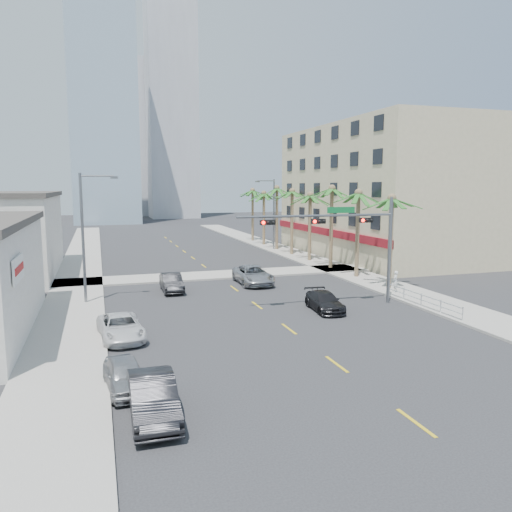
# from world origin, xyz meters

# --- Properties ---
(ground) EXTENTS (260.00, 260.00, 0.00)m
(ground) POSITION_xyz_m (0.00, 0.00, 0.00)
(ground) COLOR #262628
(ground) RESTS_ON ground
(sidewalk_right) EXTENTS (4.00, 120.00, 0.15)m
(sidewalk_right) POSITION_xyz_m (12.00, 20.00, 0.07)
(sidewalk_right) COLOR gray
(sidewalk_right) RESTS_ON ground
(sidewalk_left) EXTENTS (4.00, 120.00, 0.15)m
(sidewalk_left) POSITION_xyz_m (-12.00, 20.00, 0.07)
(sidewalk_left) COLOR gray
(sidewalk_left) RESTS_ON ground
(sidewalk_cross) EXTENTS (80.00, 4.00, 0.15)m
(sidewalk_cross) POSITION_xyz_m (0.00, 22.00, 0.07)
(sidewalk_cross) COLOR gray
(sidewalk_cross) RESTS_ON ground
(building_right) EXTENTS (15.25, 28.00, 15.00)m
(building_right) POSITION_xyz_m (21.99, 30.00, 7.50)
(building_right) COLOR tan
(building_right) RESTS_ON ground
(tower_far_left) EXTENTS (14.00, 14.00, 48.00)m
(tower_far_left) POSITION_xyz_m (-8.00, 95.00, 24.00)
(tower_far_left) COLOR #99B2C6
(tower_far_left) RESTS_ON ground
(tower_far_right) EXTENTS (12.00, 12.00, 60.00)m
(tower_far_right) POSITION_xyz_m (9.00, 110.00, 30.00)
(tower_far_right) COLOR #ADADB2
(tower_far_right) RESTS_ON ground
(tower_far_center) EXTENTS (16.00, 16.00, 42.00)m
(tower_far_center) POSITION_xyz_m (-3.00, 125.00, 21.00)
(tower_far_center) COLOR #ADADB2
(tower_far_center) RESTS_ON ground
(traffic_signal_mast) EXTENTS (11.12, 0.54, 7.20)m
(traffic_signal_mast) POSITION_xyz_m (5.78, 7.95, 5.06)
(traffic_signal_mast) COLOR slate
(traffic_signal_mast) RESTS_ON ground
(palm_tree_0) EXTENTS (4.80, 4.80, 7.80)m
(palm_tree_0) POSITION_xyz_m (11.60, 12.00, 7.08)
(palm_tree_0) COLOR brown
(palm_tree_0) RESTS_ON ground
(palm_tree_1) EXTENTS (4.80, 4.80, 8.16)m
(palm_tree_1) POSITION_xyz_m (11.60, 17.20, 7.43)
(palm_tree_1) COLOR brown
(palm_tree_1) RESTS_ON ground
(palm_tree_2) EXTENTS (4.80, 4.80, 8.52)m
(palm_tree_2) POSITION_xyz_m (11.60, 22.40, 7.78)
(palm_tree_2) COLOR brown
(palm_tree_2) RESTS_ON ground
(palm_tree_3) EXTENTS (4.80, 4.80, 7.80)m
(palm_tree_3) POSITION_xyz_m (11.60, 27.60, 7.08)
(palm_tree_3) COLOR brown
(palm_tree_3) RESTS_ON ground
(palm_tree_4) EXTENTS (4.80, 4.80, 8.16)m
(palm_tree_4) POSITION_xyz_m (11.60, 32.80, 7.43)
(palm_tree_4) COLOR brown
(palm_tree_4) RESTS_ON ground
(palm_tree_5) EXTENTS (4.80, 4.80, 8.52)m
(palm_tree_5) POSITION_xyz_m (11.60, 38.00, 7.78)
(palm_tree_5) COLOR brown
(palm_tree_5) RESTS_ON ground
(palm_tree_6) EXTENTS (4.80, 4.80, 7.80)m
(palm_tree_6) POSITION_xyz_m (11.60, 43.20, 7.08)
(palm_tree_6) COLOR brown
(palm_tree_6) RESTS_ON ground
(palm_tree_7) EXTENTS (4.80, 4.80, 8.16)m
(palm_tree_7) POSITION_xyz_m (11.60, 48.40, 7.43)
(palm_tree_7) COLOR brown
(palm_tree_7) RESTS_ON ground
(streetlight_left) EXTENTS (2.55, 0.25, 9.00)m
(streetlight_left) POSITION_xyz_m (-11.00, 14.00, 5.06)
(streetlight_left) COLOR slate
(streetlight_left) RESTS_ON ground
(streetlight_right) EXTENTS (2.55, 0.25, 9.00)m
(streetlight_right) POSITION_xyz_m (11.00, 38.00, 5.06)
(streetlight_right) COLOR slate
(streetlight_right) RESTS_ON ground
(guardrail) EXTENTS (0.08, 8.08, 1.00)m
(guardrail) POSITION_xyz_m (10.30, 6.00, 0.67)
(guardrail) COLOR silver
(guardrail) RESTS_ON ground
(car_parked_near) EXTENTS (1.87, 3.86, 1.27)m
(car_parked_near) POSITION_xyz_m (-9.40, -2.09, 0.63)
(car_parked_near) COLOR #A7A8AC
(car_parked_near) RESTS_ON ground
(car_parked_mid) EXTENTS (1.62, 4.54, 1.49)m
(car_parked_mid) POSITION_xyz_m (-8.59, -4.84, 0.74)
(car_parked_mid) COLOR black
(car_parked_mid) RESTS_ON ground
(car_parked_far) EXTENTS (2.57, 4.84, 1.29)m
(car_parked_far) POSITION_xyz_m (-9.25, 4.95, 0.65)
(car_parked_far) COLOR silver
(car_parked_far) RESTS_ON ground
(car_lane_left) EXTENTS (1.53, 4.27, 1.40)m
(car_lane_left) POSITION_xyz_m (-4.92, 16.38, 0.70)
(car_lane_left) COLOR black
(car_lane_left) RESTS_ON ground
(car_lane_center) EXTENTS (2.70, 5.58, 1.53)m
(car_lane_center) POSITION_xyz_m (2.00, 17.33, 0.77)
(car_lane_center) COLOR #A7A8AC
(car_lane_center) RESTS_ON ground
(car_lane_right) EXTENTS (2.07, 4.35, 1.22)m
(car_lane_right) POSITION_xyz_m (3.78, 7.29, 0.61)
(car_lane_right) COLOR black
(car_lane_right) RESTS_ON ground
(pedestrian) EXTENTS (0.70, 0.69, 1.63)m
(pedestrian) POSITION_xyz_m (11.10, 10.34, 0.96)
(pedestrian) COLOR silver
(pedestrian) RESTS_ON sidewalk_right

